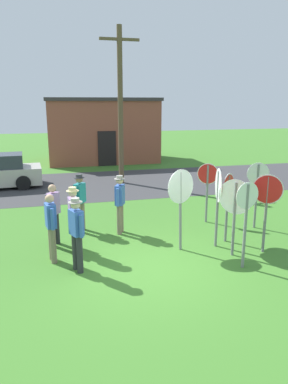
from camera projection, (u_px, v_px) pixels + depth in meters
ground_plane at (148, 268)px, 8.51m from camera, size 80.00×80.00×0.00m
street_asphalt at (98, 184)px, 17.17m from camera, size 60.00×6.40×0.01m
building_background at (102, 130)px, 23.76m from camera, size 7.05×4.64×4.05m
utility_pole at (120, 104)px, 16.63m from camera, size 1.80×0.24×7.08m
stop_sign_rear_right at (267, 200)px, 9.12m from camera, size 0.66×0.43×2.05m
stop_sign_nearest at (228, 196)px, 9.85m from camera, size 0.61×0.55×1.93m
stop_sign_leaning_right at (181, 195)px, 9.27m from camera, size 0.82×0.40×2.14m
stop_sign_far_back at (246, 212)px, 8.23m from camera, size 0.61×0.13×2.06m
stop_sign_center_cluster at (235, 204)px, 8.92m from camera, size 0.60×0.67×1.97m
stop_sign_low_front at (257, 185)px, 10.93m from camera, size 0.63×0.22×2.04m
stop_sign_leaning_left at (207, 183)px, 11.48m from camera, size 0.58×0.35×1.92m
stop_sign_rear_left at (218, 194)px, 9.46m from camera, size 0.25×0.86×2.13m
person_near_signs at (79, 198)px, 10.76m from camera, size 0.46×0.49×1.74m
person_in_dark_shirt at (120, 201)px, 10.57m from camera, size 0.35×0.52×1.74m
person_holding_notes at (74, 216)px, 9.16m from camera, size 0.31×0.57×1.74m
person_with_sunhat at (54, 211)px, 9.67m from camera, size 0.38×0.49×1.69m
person_in_blue at (51, 224)px, 8.66m from camera, size 0.28×0.56×1.69m
person_on_left at (77, 230)px, 8.14m from camera, size 0.34×0.53×1.74m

